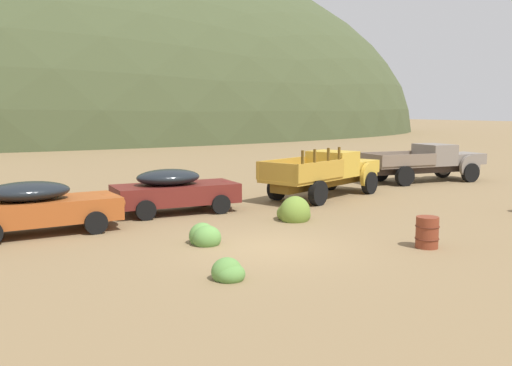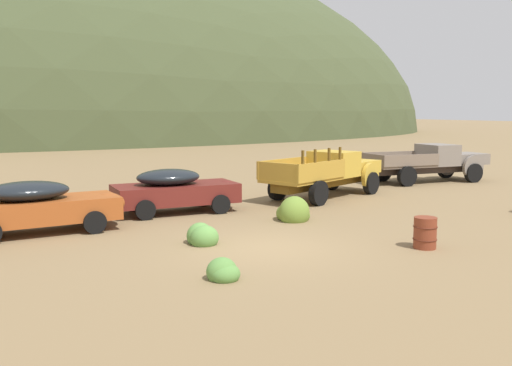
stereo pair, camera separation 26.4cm
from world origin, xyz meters
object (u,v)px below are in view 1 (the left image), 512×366
Objects in this scene: truck_faded_yellow at (331,172)px; truck_primer_gray at (433,162)px; car_oxide_orange at (43,206)px; oil_drum_foreground at (427,232)px; car_oxblood at (179,190)px.

truck_faded_yellow reaches higher than truck_primer_gray.
car_oxide_orange reaches higher than oil_drum_foreground.
truck_faded_yellow is (7.08, 0.27, 0.19)m from car_oxblood.
car_oxblood is 5.66× the size of oil_drum_foreground.
truck_faded_yellow is 9.27m from oil_drum_foreground.
truck_primer_gray is at bearing 8.20° from car_oxide_orange.
oil_drum_foreground is (8.28, -7.18, -0.40)m from car_oxide_orange.
car_oxblood reaches higher than oil_drum_foreground.
car_oxblood is 7.09m from truck_faded_yellow.
truck_primer_gray is at bearing -9.48° from truck_faded_yellow.
truck_faded_yellow is at bearing 7.77° from car_oxblood.
car_oxblood is (4.82, 1.07, -0.00)m from car_oxide_orange.
car_oxide_orange is at bearing 139.09° from oil_drum_foreground.
oil_drum_foreground is at bearing -61.66° from car_oxblood.
car_oxide_orange is at bearing -163.43° from truck_primer_gray.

